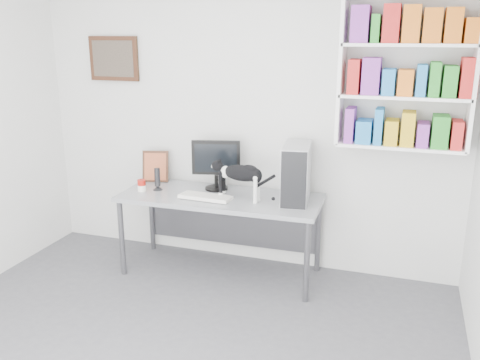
{
  "coord_description": "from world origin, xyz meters",
  "views": [
    {
      "loc": [
        1.44,
        -2.42,
        2.14
      ],
      "look_at": [
        0.13,
        1.53,
        0.93
      ],
      "focal_mm": 38.0,
      "sensor_mm": 36.0,
      "label": 1
    }
  ],
  "objects_px": {
    "soup_can": "(142,185)",
    "keyboard": "(206,197)",
    "cat": "(241,182)",
    "desk": "(221,235)",
    "monitor": "(216,165)",
    "bookshelf": "(406,71)",
    "speaker": "(157,179)",
    "pc_tower": "(296,173)",
    "leaning_print": "(155,166)"
  },
  "relations": [
    {
      "from": "bookshelf",
      "to": "leaning_print",
      "type": "xyz_separation_m",
      "value": [
        -2.23,
        -0.02,
        -0.95
      ]
    },
    {
      "from": "monitor",
      "to": "keyboard",
      "type": "bearing_deg",
      "value": -101.97
    },
    {
      "from": "pc_tower",
      "to": "speaker",
      "type": "bearing_deg",
      "value": 177.9
    },
    {
      "from": "monitor",
      "to": "pc_tower",
      "type": "bearing_deg",
      "value": -20.5
    },
    {
      "from": "soup_can",
      "to": "keyboard",
      "type": "bearing_deg",
      "value": -2.14
    },
    {
      "from": "soup_can",
      "to": "leaning_print",
      "type": "bearing_deg",
      "value": 94.43
    },
    {
      "from": "monitor",
      "to": "soup_can",
      "type": "relative_size",
      "value": 4.34
    },
    {
      "from": "pc_tower",
      "to": "desk",
      "type": "bearing_deg",
      "value": -179.28
    },
    {
      "from": "leaning_print",
      "to": "bookshelf",
      "type": "bearing_deg",
      "value": -13.96
    },
    {
      "from": "speaker",
      "to": "cat",
      "type": "height_order",
      "value": "cat"
    },
    {
      "from": "leaning_print",
      "to": "cat",
      "type": "bearing_deg",
      "value": -31.0
    },
    {
      "from": "speaker",
      "to": "soup_can",
      "type": "distance_m",
      "value": 0.15
    },
    {
      "from": "cat",
      "to": "soup_can",
      "type": "bearing_deg",
      "value": -171.37
    },
    {
      "from": "leaning_print",
      "to": "soup_can",
      "type": "bearing_deg",
      "value": -99.93
    },
    {
      "from": "keyboard",
      "to": "speaker",
      "type": "xyz_separation_m",
      "value": [
        -0.52,
        0.11,
        0.09
      ]
    },
    {
      "from": "desk",
      "to": "pc_tower",
      "type": "height_order",
      "value": "pc_tower"
    },
    {
      "from": "monitor",
      "to": "keyboard",
      "type": "relative_size",
      "value": 1.03
    },
    {
      "from": "keyboard",
      "to": "cat",
      "type": "xyz_separation_m",
      "value": [
        0.3,
        0.07,
        0.15
      ]
    },
    {
      "from": "cat",
      "to": "desk",
      "type": "bearing_deg",
      "value": 170.63
    },
    {
      "from": "desk",
      "to": "leaning_print",
      "type": "xyz_separation_m",
      "value": [
        -0.75,
        0.23,
        0.53
      ]
    },
    {
      "from": "pc_tower",
      "to": "cat",
      "type": "xyz_separation_m",
      "value": [
        -0.45,
        -0.15,
        -0.08
      ]
    },
    {
      "from": "desk",
      "to": "pc_tower",
      "type": "distance_m",
      "value": 0.91
    },
    {
      "from": "bookshelf",
      "to": "speaker",
      "type": "distance_m",
      "value": 2.33
    },
    {
      "from": "speaker",
      "to": "cat",
      "type": "bearing_deg",
      "value": -26.83
    },
    {
      "from": "desk",
      "to": "cat",
      "type": "relative_size",
      "value": 3.36
    },
    {
      "from": "bookshelf",
      "to": "desk",
      "type": "xyz_separation_m",
      "value": [
        -1.48,
        -0.25,
        -1.48
      ]
    },
    {
      "from": "keyboard",
      "to": "cat",
      "type": "bearing_deg",
      "value": 15.0
    },
    {
      "from": "desk",
      "to": "soup_can",
      "type": "relative_size",
      "value": 16.48
    },
    {
      "from": "desk",
      "to": "monitor",
      "type": "bearing_deg",
      "value": 119.45
    },
    {
      "from": "desk",
      "to": "pc_tower",
      "type": "relative_size",
      "value": 3.64
    },
    {
      "from": "monitor",
      "to": "bookshelf",
      "type": "bearing_deg",
      "value": -11.58
    },
    {
      "from": "monitor",
      "to": "keyboard",
      "type": "height_order",
      "value": "monitor"
    },
    {
      "from": "desk",
      "to": "speaker",
      "type": "relative_size",
      "value": 8.31
    },
    {
      "from": "pc_tower",
      "to": "speaker",
      "type": "relative_size",
      "value": 2.28
    },
    {
      "from": "speaker",
      "to": "soup_can",
      "type": "height_order",
      "value": "speaker"
    },
    {
      "from": "keyboard",
      "to": "desk",
      "type": "bearing_deg",
      "value": 56.74
    },
    {
      "from": "keyboard",
      "to": "speaker",
      "type": "relative_size",
      "value": 2.12
    },
    {
      "from": "bookshelf",
      "to": "monitor",
      "type": "relative_size",
      "value": 2.63
    },
    {
      "from": "desk",
      "to": "soup_can",
      "type": "distance_m",
      "value": 0.85
    },
    {
      "from": "bookshelf",
      "to": "cat",
      "type": "bearing_deg",
      "value": -166.54
    },
    {
      "from": "pc_tower",
      "to": "soup_can",
      "type": "bearing_deg",
      "value": -179.14
    },
    {
      "from": "desk",
      "to": "cat",
      "type": "bearing_deg",
      "value": -16.61
    },
    {
      "from": "pc_tower",
      "to": "speaker",
      "type": "xyz_separation_m",
      "value": [
        -1.27,
        -0.1,
        -0.14
      ]
    },
    {
      "from": "pc_tower",
      "to": "speaker",
      "type": "height_order",
      "value": "pc_tower"
    },
    {
      "from": "leaning_print",
      "to": "soup_can",
      "type": "xyz_separation_m",
      "value": [
        0.03,
        -0.33,
        -0.1
      ]
    },
    {
      "from": "monitor",
      "to": "cat",
      "type": "height_order",
      "value": "monitor"
    },
    {
      "from": "soup_can",
      "to": "cat",
      "type": "relative_size",
      "value": 0.2
    },
    {
      "from": "pc_tower",
      "to": "leaning_print",
      "type": "bearing_deg",
      "value": 167.48
    },
    {
      "from": "pc_tower",
      "to": "leaning_print",
      "type": "xyz_separation_m",
      "value": [
        -1.42,
        0.14,
        -0.09
      ]
    },
    {
      "from": "desk",
      "to": "keyboard",
      "type": "height_order",
      "value": "keyboard"
    }
  ]
}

